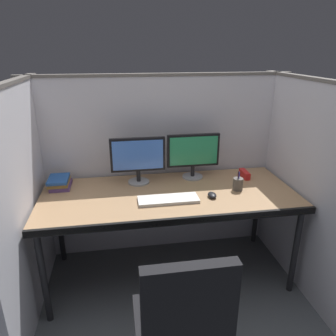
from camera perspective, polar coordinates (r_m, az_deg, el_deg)
name	(u,v)px	position (r m, az deg, el deg)	size (l,w,h in m)	color
ground_plane	(176,299)	(2.57, 1.37, -22.48)	(8.00, 8.00, 0.00)	#4C5156
cubicle_partition_rear	(161,166)	(2.78, -1.32, 0.33)	(2.21, 0.06, 1.57)	silver
cubicle_partition_left	(25,203)	(2.35, -24.22, -5.67)	(0.06, 1.41, 1.57)	silver
cubicle_partition_right	(299,183)	(2.63, 22.49, -2.56)	(0.06, 1.41, 1.57)	silver
desk	(169,199)	(2.41, 0.24, -5.64)	(1.90, 0.80, 0.74)	#997551
monitor_left	(138,157)	(2.50, -5.42, 1.91)	(0.43, 0.17, 0.37)	gray
monitor_right	(193,153)	(2.61, 4.54, 2.70)	(0.43, 0.17, 0.37)	gray
keyboard_main	(168,200)	(2.27, 0.05, -5.67)	(0.43, 0.15, 0.02)	silver
computer_mouse	(212,195)	(2.34, 7.91, -4.83)	(0.06, 0.10, 0.04)	black
red_stapler	(245,174)	(2.74, 13.56, -1.06)	(0.04, 0.15, 0.06)	red
book_stack	(60,182)	(2.61, -18.86, -2.45)	(0.16, 0.22, 0.08)	#4C3366
pen_cup	(238,184)	(2.48, 12.43, -2.81)	(0.08, 0.08, 0.15)	#4C4742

